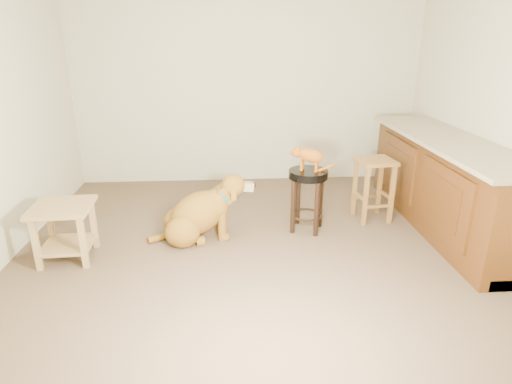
{
  "coord_description": "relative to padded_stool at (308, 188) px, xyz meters",
  "views": [
    {
      "loc": [
        -0.29,
        -3.69,
        1.9
      ],
      "look_at": [
        -0.01,
        0.24,
        0.45
      ],
      "focal_mm": 30.0,
      "sensor_mm": 36.0,
      "label": 1
    }
  ],
  "objects": [
    {
      "name": "floor",
      "position": [
        -0.51,
        -0.31,
        -0.45
      ],
      "size": [
        4.5,
        4.0,
        0.01
      ],
      "primitive_type": "cube",
      "color": "brown",
      "rests_on": "ground"
    },
    {
      "name": "room_shell",
      "position": [
        -0.51,
        -0.31,
        1.22
      ],
      "size": [
        4.54,
        4.04,
        2.62
      ],
      "color": "#B9B595",
      "rests_on": "ground"
    },
    {
      "name": "cabinet_run",
      "position": [
        1.43,
        -0.01,
        -0.01
      ],
      "size": [
        0.7,
        2.56,
        0.94
      ],
      "color": "#4F2B0E",
      "rests_on": "ground"
    },
    {
      "name": "padded_stool",
      "position": [
        0.0,
        0.0,
        0.0
      ],
      "size": [
        0.43,
        0.43,
        0.64
      ],
      "rotation": [
        0.0,
        0.0,
        -0.38
      ],
      "color": "black",
      "rests_on": "ground"
    },
    {
      "name": "wood_stool",
      "position": [
        0.76,
        0.22,
        -0.1
      ],
      "size": [
        0.4,
        0.4,
        0.68
      ],
      "rotation": [
        0.0,
        0.0,
        0.11
      ],
      "color": "brown",
      "rests_on": "ground"
    },
    {
      "name": "side_table",
      "position": [
        -2.24,
        -0.46,
        -0.12
      ],
      "size": [
        0.52,
        0.52,
        0.52
      ],
      "rotation": [
        0.0,
        0.0,
        0.05
      ],
      "color": "#997647",
      "rests_on": "ground"
    },
    {
      "name": "golden_retriever",
      "position": [
        -1.09,
        -0.14,
        -0.2
      ],
      "size": [
        1.07,
        0.57,
        0.68
      ],
      "rotation": [
        0.0,
        0.0,
        0.17
      ],
      "color": "brown",
      "rests_on": "ground"
    },
    {
      "name": "tabby_kitten",
      "position": [
        -0.01,
        0.0,
        0.33
      ],
      "size": [
        0.43,
        0.22,
        0.27
      ],
      "rotation": [
        0.0,
        0.0,
        -0.38
      ],
      "color": "#88410D",
      "rests_on": "padded_stool"
    }
  ]
}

